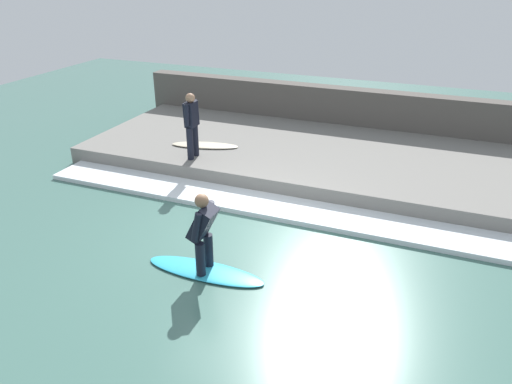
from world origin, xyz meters
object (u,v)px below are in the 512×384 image
Objects in this scene: surfboard_riding at (205,271)px; surfer_riding at (203,229)px; surfer_waiting_near at (192,122)px; surfboard_waiting_near at (205,145)px.

surfer_riding is (0.00, -0.00, 0.79)m from surfboard_riding.
surfboard_waiting_near is (0.78, 0.10, -0.84)m from surfer_waiting_near.
surfboard_riding is 0.79m from surfer_riding.
surfer_waiting_near is (3.67, 2.17, 1.24)m from surfboard_riding.
surfer_riding is 4.29m from surfer_waiting_near.
surfboard_riding is at bearing 90.00° from surfer_riding.
surfboard_riding is at bearing -149.37° from surfer_waiting_near.
surfboard_riding is at bearing -152.97° from surfboard_waiting_near.
surfboard_riding is 1.19× the size of surfboard_waiting_near.
surfboard_waiting_near is (4.45, 2.27, -0.39)m from surfer_riding.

